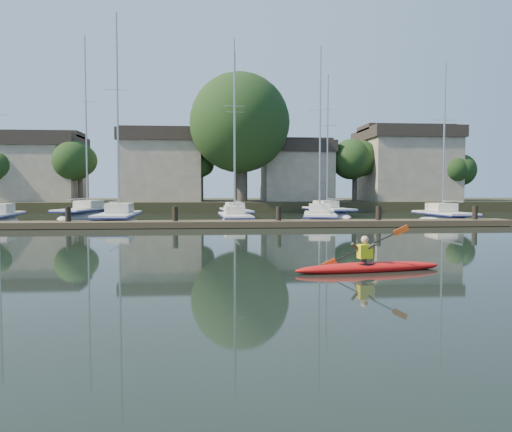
{
  "coord_description": "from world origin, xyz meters",
  "views": [
    {
      "loc": [
        -0.8,
        -14.93,
        2.16
      ],
      "look_at": [
        0.77,
        3.41,
        1.2
      ],
      "focal_mm": 35.0,
      "sensor_mm": 36.0,
      "label": 1
    }
  ],
  "objects": [
    {
      "name": "shore",
      "position": [
        1.61,
        40.29,
        3.23
      ],
      "size": [
        90.0,
        25.25,
        12.75
      ],
      "color": "#263118",
      "rests_on": "ground"
    },
    {
      "name": "sailboat_7",
      "position": [
        9.03,
        27.2,
        -0.2
      ],
      "size": [
        3.78,
        8.55,
        13.36
      ],
      "rotation": [
        0.0,
        0.0,
        0.2
      ],
      "color": "white",
      "rests_on": "ground"
    },
    {
      "name": "ground",
      "position": [
        0.0,
        0.0,
        0.0
      ],
      "size": [
        160.0,
        160.0,
        0.0
      ],
      "primitive_type": "plane",
      "color": "black",
      "rests_on": "ground"
    },
    {
      "name": "sailboat_6",
      "position": [
        1.02,
        26.31,
        -0.17
      ],
      "size": [
        2.79,
        9.4,
        14.72
      ],
      "rotation": [
        0.0,
        0.0,
        0.09
      ],
      "color": "white",
      "rests_on": "ground"
    },
    {
      "name": "sailboat_4",
      "position": [
        15.28,
        18.63,
        -0.2
      ],
      "size": [
        2.42,
        7.31,
        12.31
      ],
      "rotation": [
        0.0,
        0.0,
        0.03
      ],
      "color": "white",
      "rests_on": "ground"
    },
    {
      "name": "sailboat_5",
      "position": [
        -11.25,
        27.08,
        -0.2
      ],
      "size": [
        4.0,
        10.0,
        16.14
      ],
      "rotation": [
        0.0,
        0.0,
        -0.18
      ],
      "color": "white",
      "rests_on": "ground"
    },
    {
      "name": "sailboat_1",
      "position": [
        -7.0,
        18.22,
        -0.2
      ],
      "size": [
        2.48,
        9.21,
        14.98
      ],
      "rotation": [
        0.0,
        0.0,
        0.02
      ],
      "color": "white",
      "rests_on": "ground"
    },
    {
      "name": "sailboat_3",
      "position": [
        6.32,
        18.07,
        -0.19
      ],
      "size": [
        3.66,
        8.36,
        13.07
      ],
      "rotation": [
        0.0,
        0.0,
        -0.2
      ],
      "color": "white",
      "rests_on": "ground"
    },
    {
      "name": "kayak",
      "position": [
        3.3,
        -2.08,
        0.16
      ],
      "size": [
        4.2,
        1.21,
        1.33
      ],
      "rotation": [
        0.0,
        0.0,
        0.16
      ],
      "color": "#B6140E",
      "rests_on": "ground"
    },
    {
      "name": "sailboat_2",
      "position": [
        0.63,
        18.52,
        -0.17
      ],
      "size": [
        2.31,
        8.17,
        13.38
      ],
      "rotation": [
        0.0,
        0.0,
        0.05
      ],
      "color": "white",
      "rests_on": "ground"
    },
    {
      "name": "dock",
      "position": [
        0.0,
        14.0,
        0.2
      ],
      "size": [
        34.0,
        2.0,
        1.8
      ],
      "color": "#4C412B",
      "rests_on": "ground"
    }
  ]
}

